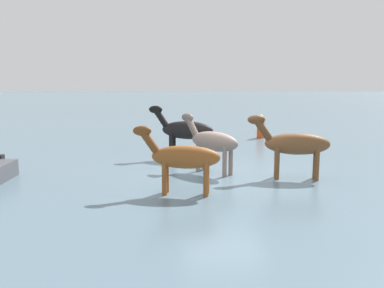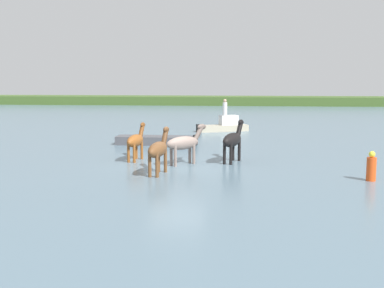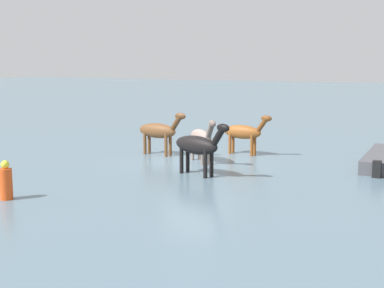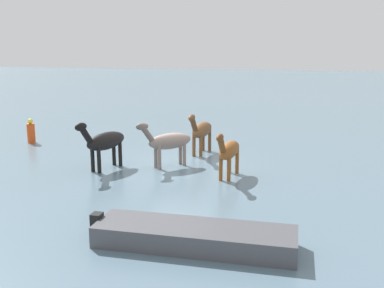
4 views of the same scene
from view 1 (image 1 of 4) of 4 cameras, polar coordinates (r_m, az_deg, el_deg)
name	(u,v)px [view 1 (image 1 of 4)]	position (r m, az deg, el deg)	size (l,w,h in m)	color
ground_plane	(224,175)	(12.67, 4.43, -4.20)	(147.65, 147.65, 0.00)	slate
horse_pinto_flank	(183,157)	(10.37, -1.29, -1.83)	(0.75, 2.22, 1.72)	brown
horse_chestnut_trailing	(212,141)	(12.74, 2.77, 0.36)	(1.85, 1.87, 1.77)	gray
horse_dark_mare	(294,144)	(12.33, 13.75, -0.02)	(0.81, 2.38, 1.84)	brown
horse_gray_outer	(185,130)	(14.85, -0.96, 1.88)	(1.15, 2.42, 1.90)	black
buoy_channel_marker	(261,127)	(20.48, 9.34, 2.25)	(0.36, 0.36, 1.14)	#E54C19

